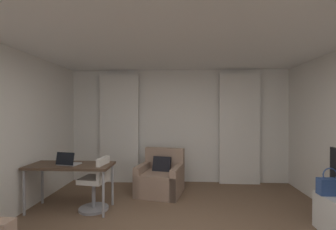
# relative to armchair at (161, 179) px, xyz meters

# --- Properties ---
(wall_window) EXTENTS (5.12, 0.06, 2.60)m
(wall_window) POSITION_rel_armchair_xyz_m (0.35, 0.84, 1.01)
(wall_window) COLOR silver
(wall_window) RESTS_ON ground
(ceiling) EXTENTS (5.12, 6.12, 0.06)m
(ceiling) POSITION_rel_armchair_xyz_m (0.35, -2.19, 2.34)
(ceiling) COLOR white
(ceiling) RESTS_ON wall_left
(curtain_left_panel) EXTENTS (0.90, 0.06, 2.50)m
(curtain_left_panel) POSITION_rel_armchair_xyz_m (-1.02, 0.71, 0.96)
(curtain_left_panel) COLOR silver
(curtain_left_panel) RESTS_ON ground
(curtain_right_panel) EXTENTS (0.90, 0.06, 2.50)m
(curtain_right_panel) POSITION_rel_armchair_xyz_m (1.73, 0.71, 0.96)
(curtain_right_panel) COLOR silver
(curtain_right_panel) RESTS_ON ground
(armchair) EXTENTS (0.98, 0.95, 0.86)m
(armchair) POSITION_rel_armchair_xyz_m (0.00, 0.00, 0.00)
(armchair) COLOR #997A66
(armchair) RESTS_ON ground
(desk) EXTENTS (1.36, 0.59, 0.76)m
(desk) POSITION_rel_armchair_xyz_m (-1.42, -0.88, 0.40)
(desk) COLOR #4C3828
(desk) RESTS_ON ground
(desk_chair) EXTENTS (0.48, 0.48, 0.88)m
(desk_chair) POSITION_rel_armchair_xyz_m (-1.00, -0.86, 0.10)
(desk_chair) COLOR gray
(desk_chair) RESTS_ON ground
(laptop) EXTENTS (0.36, 0.30, 0.22)m
(laptop) POSITION_rel_armchair_xyz_m (-1.44, -0.93, 0.51)
(laptop) COLOR #ADADB2
(laptop) RESTS_ON desk
(handbag_primary) EXTENTS (0.30, 0.14, 0.37)m
(handbag_primary) POSITION_rel_armchair_xyz_m (2.41, -1.40, 0.33)
(handbag_primary) COLOR #335193
(handbag_primary) RESTS_ON tv_console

